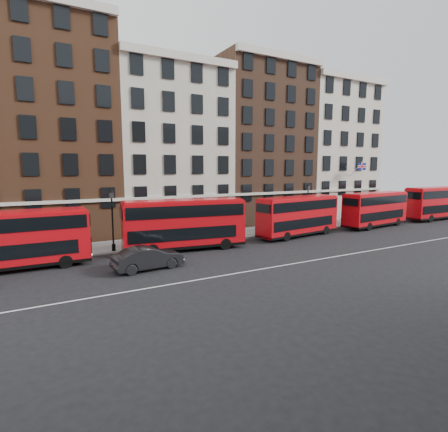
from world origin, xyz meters
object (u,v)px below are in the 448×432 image
car_front (148,258)px  bus_b (184,223)px  traffic_light (378,205)px  bus_a (12,239)px  bus_c (298,215)px  bus_d (375,209)px  bus_e (436,202)px

car_front → bus_b: bearing=-52.2°
bus_b → traffic_light: 28.63m
bus_b → car_front: size_ratio=2.16×
bus_a → bus_c: bearing=0.0°
bus_d → car_front: bus_d is taller
bus_a → car_front: (8.49, -4.33, -1.45)m
bus_a → bus_c: (26.17, -0.00, 0.00)m
bus_d → bus_e: 13.00m
bus_a → bus_b: bus_b is taller
bus_b → traffic_light: bearing=11.8°
bus_c → car_front: size_ratio=2.04×
bus_a → bus_c: size_ratio=0.98×
bus_d → bus_e: (13.00, 0.00, 0.18)m
bus_e → traffic_light: 10.08m
bus_a → bus_d: bus_d is taller
bus_c → bus_e: size_ratio=0.94×
bus_b → bus_c: size_ratio=1.06×
bus_a → car_front: bus_a is taller
bus_b → bus_e: size_ratio=0.99×
bus_a → bus_b: bearing=0.1°
traffic_light → car_front: bearing=-169.2°
car_front → bus_e: bearing=-89.7°
bus_a → traffic_light: bus_a is taller
bus_d → car_front: 30.40m
bus_d → bus_e: bearing=-5.9°
bus_a → car_front: bearing=-27.0°
bus_d → car_front: bearing=-177.7°
bus_b → car_front: 6.52m
bus_e → bus_a: bearing=-179.5°
bus_d → car_front: (-30.05, -4.33, -1.47)m
bus_c → bus_e: bus_e is taller
bus_a → bus_d: (38.54, -0.00, 0.02)m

